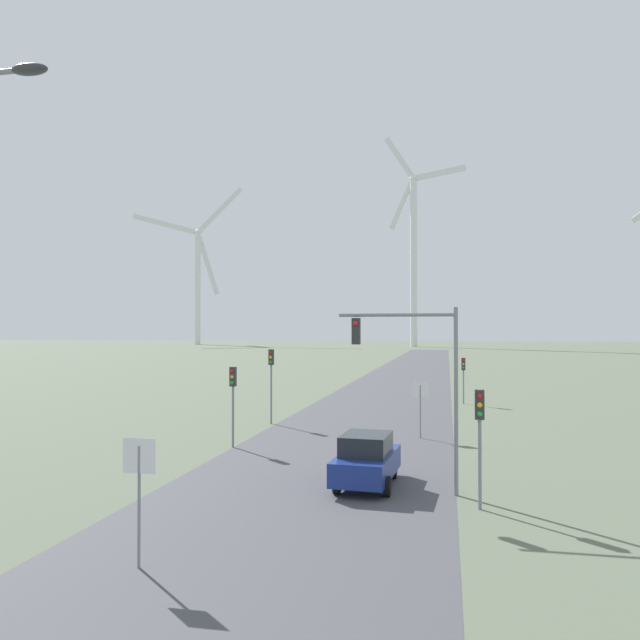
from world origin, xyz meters
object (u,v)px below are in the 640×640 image
at_px(car_approaching, 367,460).
at_px(wind_turbine_far_left, 198,273).
at_px(stop_sign_far, 420,399).
at_px(traffic_light_post_near_left, 233,388).
at_px(traffic_light_mast_overhead, 415,362).
at_px(stop_sign_near, 139,477).
at_px(traffic_light_post_mid_left, 271,369).
at_px(traffic_light_post_mid_right, 463,370).
at_px(traffic_light_post_near_right, 480,421).
at_px(wind_turbine_left, 414,246).

distance_m(car_approaching, wind_turbine_far_left, 216.59).
height_order(stop_sign_far, wind_turbine_far_left, wind_turbine_far_left).
relative_size(traffic_light_post_near_left, traffic_light_mast_overhead, 0.60).
xyz_separation_m(stop_sign_near, traffic_light_post_mid_left, (-3.09, 21.62, 1.08)).
bearing_deg(traffic_light_post_mid_right, car_approaching, -98.83).
xyz_separation_m(traffic_light_post_near_right, traffic_light_mast_overhead, (-2.00, 1.51, 1.70)).
distance_m(stop_sign_far, wind_turbine_left, 173.69).
xyz_separation_m(stop_sign_far, traffic_light_post_mid_right, (2.49, 15.14, 0.50)).
bearing_deg(stop_sign_far, car_approaching, -98.08).
bearing_deg(wind_turbine_left, car_approaching, -87.52).
relative_size(stop_sign_near, car_approaching, 0.70).
bearing_deg(stop_sign_far, traffic_light_post_mid_right, 80.68).
xyz_separation_m(traffic_light_post_mid_left, car_approaching, (7.24, -13.16, -2.23)).
bearing_deg(traffic_light_post_mid_right, traffic_light_post_near_left, -119.38).
height_order(traffic_light_post_near_left, car_approaching, traffic_light_post_near_left).
height_order(stop_sign_near, wind_turbine_far_left, wind_turbine_far_left).
bearing_deg(traffic_light_post_mid_right, stop_sign_near, -103.47).
bearing_deg(car_approaching, stop_sign_far, 81.92).
relative_size(traffic_light_post_mid_left, traffic_light_post_mid_right, 1.27).
xyz_separation_m(stop_sign_near, traffic_light_post_near_left, (-2.83, 14.32, 0.66)).
relative_size(traffic_light_post_mid_left, traffic_light_mast_overhead, 0.70).
relative_size(traffic_light_post_mid_left, wind_turbine_far_left, 0.07).
distance_m(traffic_light_post_near_left, traffic_light_post_mid_right, 22.21).
bearing_deg(traffic_light_post_near_right, traffic_light_post_mid_right, 89.60).
relative_size(car_approaching, wind_turbine_left, 0.06).
bearing_deg(traffic_light_post_near_right, car_approaching, 150.18).
bearing_deg(wind_turbine_far_left, traffic_light_mast_overhead, -65.40).
bearing_deg(traffic_light_post_mid_left, car_approaching, -61.19).
xyz_separation_m(traffic_light_post_near_left, car_approaching, (6.98, -5.86, -1.82)).
xyz_separation_m(traffic_light_post_near_left, wind_turbine_far_left, (-81.34, 190.21, 24.00)).
bearing_deg(wind_turbine_far_left, car_approaching, -65.75).
relative_size(traffic_light_post_near_left, wind_turbine_left, 0.05).
xyz_separation_m(car_approaching, wind_turbine_left, (-7.83, 180.81, 31.53)).
bearing_deg(traffic_light_post_near_left, traffic_light_post_mid_right, 60.62).
relative_size(stop_sign_near, traffic_light_post_near_left, 0.79).
xyz_separation_m(traffic_light_post_mid_left, traffic_light_mast_overhead, (8.96, -13.79, 1.21)).
height_order(traffic_light_post_near_left, traffic_light_post_mid_left, traffic_light_post_mid_left).
distance_m(traffic_light_mast_overhead, wind_turbine_left, 183.85).
relative_size(stop_sign_near, wind_turbine_left, 0.04).
relative_size(traffic_light_post_mid_right, car_approaching, 0.80).
height_order(traffic_light_post_near_left, wind_turbine_left, wind_turbine_left).
xyz_separation_m(stop_sign_far, traffic_light_post_near_right, (2.30, -12.20, 0.67)).
bearing_deg(traffic_light_post_near_right, traffic_light_mast_overhead, 143.05).
xyz_separation_m(traffic_light_post_mid_left, wind_turbine_left, (-0.59, 167.65, 29.30)).
height_order(stop_sign_far, car_approaching, stop_sign_far).
height_order(traffic_light_post_mid_right, car_approaching, traffic_light_post_mid_right).
bearing_deg(wind_turbine_left, traffic_light_post_mid_right, -85.68).
distance_m(traffic_light_post_mid_right, traffic_light_mast_overhead, 26.00).
relative_size(traffic_light_post_near_left, traffic_light_post_mid_left, 0.86).
height_order(traffic_light_mast_overhead, wind_turbine_far_left, wind_turbine_far_left).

